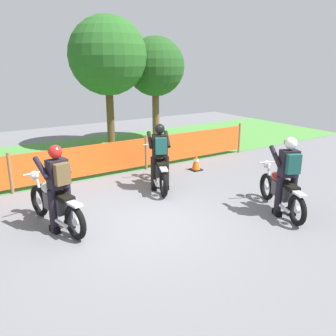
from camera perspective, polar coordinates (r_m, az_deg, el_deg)
ground at (r=7.40m, az=-3.91°, el=-8.70°), size 24.00×24.00×0.02m
grass_verge at (r=12.64m, az=-17.25°, el=1.50°), size 24.00×5.45×0.01m
barrier_fence at (r=9.99m, az=-13.09°, el=1.08°), size 11.54×0.08×1.05m
tree_near_left at (r=13.65m, az=-9.61°, el=17.19°), size 2.83×2.83×4.76m
tree_near_right at (r=14.66m, az=-2.03°, el=15.79°), size 2.32×2.32×4.11m
motorcycle_lead at (r=7.37m, az=-17.60°, el=-5.38°), size 0.70×2.10×1.00m
motorcycle_trailing at (r=8.12m, az=17.56°, el=-3.48°), size 0.97×1.91×0.96m
motorcycle_third at (r=9.25m, az=-1.53°, el=-0.08°), size 0.99×2.01×1.01m
rider_lead at (r=7.02m, az=-17.05°, el=-2.39°), size 0.62×0.74×1.69m
rider_trailing at (r=7.79m, az=18.61°, el=-0.66°), size 0.69×0.78×1.69m
rider_third at (r=8.90m, az=-1.30°, el=2.35°), size 0.68×0.78×1.69m
traffic_cone at (r=10.74m, az=4.50°, el=1.00°), size 0.32×0.32×0.53m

